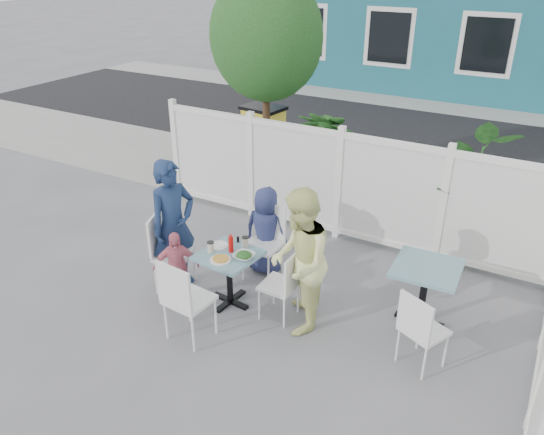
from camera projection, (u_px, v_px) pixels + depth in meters
The scene contains 28 objects.
ground at pixel (244, 323), 6.03m from camera, with size 80.00×80.00×0.00m, color slate.
near_sidewalk at pixel (363, 200), 8.98m from camera, with size 24.00×2.60×0.01m, color gray.
street at pixel (422, 139), 11.85m from camera, with size 24.00×5.00×0.01m, color black.
far_sidewalk at pixel (454, 107), 14.26m from camera, with size 24.00×1.60×0.01m, color gray.
fence_back at pixel (339, 188), 7.49m from camera, with size 5.86×0.08×1.60m.
tree at pixel (266, 37), 8.12m from camera, with size 1.80×1.62×3.59m.
utility_cabinet at pixel (264, 142), 9.76m from camera, with size 0.66×0.47×1.23m, color yellow.
potted_shrub_a at pixel (328, 162), 8.23m from camera, with size 0.94×0.94×1.68m, color #143F16.
potted_shrub_b at pixel (466, 193), 7.23m from camera, with size 1.47×1.27×1.63m, color #143F16.
main_table at pixel (229, 265), 6.14m from camera, with size 0.70×0.70×0.68m.
spare_table at pixel (425, 279), 5.78m from camera, with size 0.73×0.73×0.74m.
chair_left at pixel (166, 246), 6.44m from camera, with size 0.56×0.57×0.99m.
chair_right at pixel (285, 281), 5.88m from camera, with size 0.38×0.39×0.87m.
chair_back at pixel (266, 236), 6.68m from camera, with size 0.44×0.43×0.97m.
chair_near at pixel (183, 296), 5.50m from camera, with size 0.48×0.47×0.99m.
chair_spare at pixel (420, 326), 5.17m from camera, with size 0.52×0.51×0.87m.
man at pixel (173, 225), 6.37m from camera, with size 0.61×0.40×1.66m, color navy.
woman at pixel (299, 262), 5.63m from camera, with size 0.80×0.62×1.65m, color #E5F24E.
boy at pixel (266, 231), 6.76m from camera, with size 0.57×0.37×1.18m, color navy.
toddler at pixel (176, 267), 6.22m from camera, with size 0.54×0.22×0.92m, color #D86E83.
plate_main at pixel (221, 260), 5.94m from camera, with size 0.24×0.24×0.01m, color white.
plate_side at pixel (218, 246), 6.23m from camera, with size 0.23×0.23×0.02m, color white.
salad_bowl at pixel (244, 256), 5.97m from camera, with size 0.23×0.23×0.06m, color white.
coffee_cup_a at pixel (211, 247), 6.09m from camera, with size 0.08×0.08×0.12m, color beige.
coffee_cup_b at pixel (245, 242), 6.20m from camera, with size 0.08×0.08×0.11m, color beige.
ketchup_bottle at pixel (231, 244), 6.08m from camera, with size 0.06×0.06×0.19m, color #BA0C0A.
salt_shaker at pixel (233, 240), 6.29m from camera, with size 0.03×0.03×0.07m, color white.
pepper_shaker at pixel (238, 239), 6.30m from camera, with size 0.03×0.03×0.07m, color black.
Camera 1 is at (2.66, -4.05, 3.79)m, focal length 35.00 mm.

